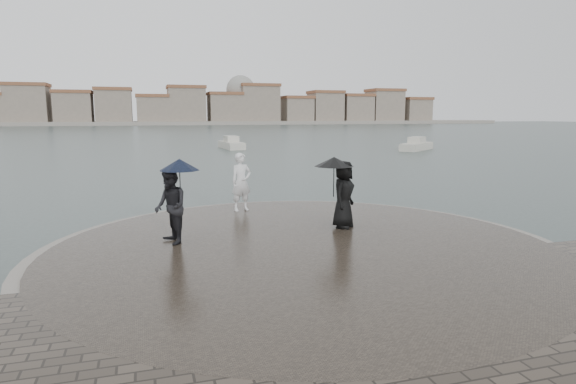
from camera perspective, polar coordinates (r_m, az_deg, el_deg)
name	(u,v)px	position (r m, az deg, el deg)	size (l,w,h in m)	color
ground	(369,318)	(8.60, 9.56, -14.56)	(400.00, 400.00, 0.00)	#2B3835
kerb_ring	(304,253)	(11.60, 1.87, -7.29)	(12.50, 12.50, 0.32)	gray
quay_tip	(304,253)	(11.59, 1.87, -7.19)	(11.90, 11.90, 0.36)	#2D261E
statue	(241,182)	(15.55, -5.55, 1.19)	(0.68, 0.45, 1.87)	white
visitor_left	(172,199)	(11.82, -13.55, -0.76)	(1.18, 1.10, 2.04)	black
visitor_right	(341,187)	(13.22, 6.32, 0.64)	(1.31, 1.17, 1.95)	black
far_skyline	(133,108)	(167.78, -17.94, 9.47)	(260.00, 20.00, 37.00)	gray
boats	(227,149)	(44.29, -7.22, 5.12)	(42.83, 14.18, 1.50)	beige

